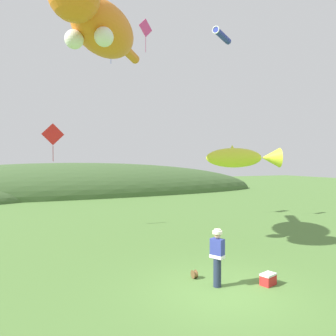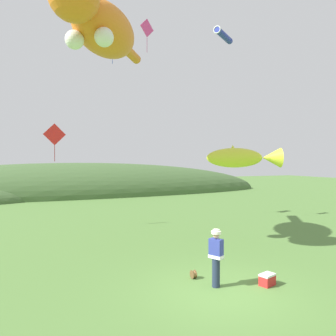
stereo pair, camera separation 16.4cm
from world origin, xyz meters
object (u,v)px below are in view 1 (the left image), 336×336
festival_attendant (217,256)px  kite_giant_cat (99,25)px  kite_diamond_red (53,135)px  kite_spool (194,274)px  kite_diamond_pink (146,28)px  kite_tube_streamer (222,36)px  kite_fish_windsock (242,158)px  picnic_cooler (268,279)px  kite_diamond_blue (111,39)px

festival_attendant → kite_giant_cat: (-2.36, 5.77, 8.78)m
kite_diamond_red → kite_spool: bearing=-70.3°
kite_giant_cat → kite_diamond_red: bearing=106.4°
kite_diamond_pink → kite_giant_cat: bearing=-131.0°
kite_spool → kite_tube_streamer: (5.50, 6.73, 10.98)m
kite_diamond_red → kite_fish_windsock: bearing=-43.7°
picnic_cooler → kite_fish_windsock: bearing=63.0°
festival_attendant → kite_tube_streamer: kite_tube_streamer is taller
kite_diamond_pink → kite_diamond_red: kite_diamond_pink is taller
kite_fish_windsock → kite_tube_streamer: kite_tube_streamer is taller
kite_spool → kite_tube_streamer: kite_tube_streamer is taller
festival_attendant → kite_diamond_red: size_ratio=0.83×
picnic_cooler → kite_fish_windsock: kite_fish_windsock is taller
kite_spool → kite_fish_windsock: kite_fish_windsock is taller
kite_diamond_red → kite_diamond_pink: bearing=-8.0°
kite_giant_cat → kite_spool: bearing=-67.0°
kite_giant_cat → kite_diamond_pink: bearing=49.0°
picnic_cooler → kite_tube_streamer: (3.67, 8.17, 10.93)m
kite_fish_windsock → kite_tube_streamer: (1.54, 3.98, 7.09)m
picnic_cooler → kite_diamond_red: (-5.37, 11.36, 5.16)m
kite_diamond_blue → kite_fish_windsock: bearing=-64.6°
kite_diamond_pink → kite_diamond_red: bearing=172.0°
festival_attendant → kite_diamond_pink: kite_diamond_pink is taller
kite_giant_cat → kite_fish_windsock: kite_giant_cat is taller
picnic_cooler → kite_diamond_red: 13.58m
festival_attendant → kite_spool: 1.26m
kite_tube_streamer → kite_diamond_red: 11.20m
kite_tube_streamer → kite_diamond_red: kite_tube_streamer is taller
kite_giant_cat → kite_diamond_pink: kite_diamond_pink is taller
kite_spool → kite_giant_cat: 10.95m
kite_diamond_red → festival_attendant: bearing=-70.5°
kite_diamond_pink → festival_attendant: bearing=-97.9°
kite_diamond_pink → kite_diamond_red: size_ratio=0.95×
picnic_cooler → kite_giant_cat: (-3.89, 6.30, 9.55)m
kite_spool → kite_fish_windsock: (3.95, 2.75, 3.88)m
picnic_cooler → kite_giant_cat: size_ratio=0.08×
picnic_cooler → kite_diamond_red: kite_diamond_red is taller
kite_giant_cat → kite_tube_streamer: size_ratio=3.70×
kite_spool → kite_diamond_red: 11.75m
kite_diamond_red → kite_tube_streamer: bearing=-19.4°
picnic_cooler → festival_attendant: bearing=161.1°
festival_attendant → kite_spool: size_ratio=6.43×
picnic_cooler → kite_tube_streamer: bearing=65.8°
kite_giant_cat → festival_attendant: bearing=-67.8°
kite_diamond_pink → kite_spool: bearing=-100.5°
kite_diamond_blue → kite_diamond_pink: bearing=-47.5°
kite_diamond_blue → kite_diamond_red: 7.25m
kite_giant_cat → kite_diamond_blue: size_ratio=3.18×
kite_fish_windsock → kite_diamond_blue: bearing=115.4°
festival_attendant → kite_spool: bearing=107.9°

